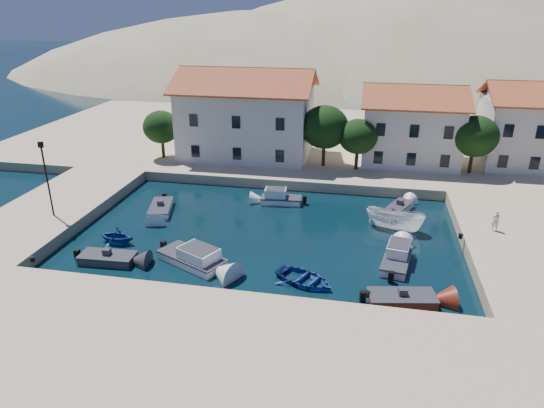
{
  "coord_description": "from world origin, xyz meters",
  "views": [
    {
      "loc": [
        7.14,
        -24.33,
        17.16
      ],
      "look_at": [
        0.14,
        11.47,
        2.0
      ],
      "focal_mm": 32.0,
      "sensor_mm": 36.0,
      "label": 1
    }
  ],
  "objects_px": {
    "building_left": "(246,112)",
    "rowboat_south": "(304,282)",
    "boat_east": "(394,229)",
    "pedestrian": "(495,221)",
    "building_right": "(529,124)",
    "cabin_cruiser_south": "(192,257)",
    "cabin_cruiser_east": "(397,259)",
    "building_mid": "(411,123)",
    "lamppost": "(46,172)"
  },
  "relations": [
    {
      "from": "building_left",
      "to": "rowboat_south",
      "type": "height_order",
      "value": "building_left"
    },
    {
      "from": "boat_east",
      "to": "pedestrian",
      "type": "height_order",
      "value": "pedestrian"
    },
    {
      "from": "building_right",
      "to": "cabin_cruiser_south",
      "type": "height_order",
      "value": "building_right"
    },
    {
      "from": "rowboat_south",
      "to": "pedestrian",
      "type": "xyz_separation_m",
      "value": [
        13.51,
        8.66,
        1.81
      ]
    },
    {
      "from": "building_left",
      "to": "cabin_cruiser_east",
      "type": "distance_m",
      "value": 27.07
    },
    {
      "from": "building_left",
      "to": "boat_east",
      "type": "relative_size",
      "value": 3.03
    },
    {
      "from": "cabin_cruiser_east",
      "to": "building_right",
      "type": "bearing_deg",
      "value": -20.76
    },
    {
      "from": "building_left",
      "to": "building_mid",
      "type": "xyz_separation_m",
      "value": [
        18.0,
        1.0,
        -0.71
      ]
    },
    {
      "from": "building_right",
      "to": "cabin_cruiser_south",
      "type": "xyz_separation_m",
      "value": [
        -28.27,
        -25.67,
        -5.0
      ]
    },
    {
      "from": "rowboat_south",
      "to": "boat_east",
      "type": "distance_m",
      "value": 11.38
    },
    {
      "from": "boat_east",
      "to": "building_right",
      "type": "bearing_deg",
      "value": -21.07
    },
    {
      "from": "cabin_cruiser_east",
      "to": "boat_east",
      "type": "relative_size",
      "value": 0.94
    },
    {
      "from": "cabin_cruiser_east",
      "to": "boat_east",
      "type": "height_order",
      "value": "cabin_cruiser_east"
    },
    {
      "from": "boat_east",
      "to": "pedestrian",
      "type": "bearing_deg",
      "value": -79.11
    },
    {
      "from": "pedestrian",
      "to": "building_left",
      "type": "bearing_deg",
      "value": -36.42
    },
    {
      "from": "pedestrian",
      "to": "lamppost",
      "type": "bearing_deg",
      "value": 4.44
    },
    {
      "from": "lamppost",
      "to": "cabin_cruiser_south",
      "type": "distance_m",
      "value": 14.38
    },
    {
      "from": "building_mid",
      "to": "pedestrian",
      "type": "relative_size",
      "value": 6.49
    },
    {
      "from": "lamppost",
      "to": "pedestrian",
      "type": "relative_size",
      "value": 3.85
    },
    {
      "from": "building_left",
      "to": "building_right",
      "type": "distance_m",
      "value": 30.07
    },
    {
      "from": "building_mid",
      "to": "building_right",
      "type": "bearing_deg",
      "value": 4.76
    },
    {
      "from": "pedestrian",
      "to": "cabin_cruiser_east",
      "type": "bearing_deg",
      "value": 32.27
    },
    {
      "from": "building_left",
      "to": "building_right",
      "type": "height_order",
      "value": "building_left"
    },
    {
      "from": "lamppost",
      "to": "cabin_cruiser_south",
      "type": "bearing_deg",
      "value": -15.49
    },
    {
      "from": "boat_east",
      "to": "cabin_cruiser_south",
      "type": "bearing_deg",
      "value": 138.65
    },
    {
      "from": "building_right",
      "to": "lamppost",
      "type": "relative_size",
      "value": 1.52
    },
    {
      "from": "building_right",
      "to": "rowboat_south",
      "type": "xyz_separation_m",
      "value": [
        -20.07,
        -26.74,
        -5.47
      ]
    },
    {
      "from": "building_left",
      "to": "rowboat_south",
      "type": "relative_size",
      "value": 3.55
    },
    {
      "from": "rowboat_south",
      "to": "boat_east",
      "type": "relative_size",
      "value": 0.85
    },
    {
      "from": "building_mid",
      "to": "boat_east",
      "type": "relative_size",
      "value": 2.17
    },
    {
      "from": "cabin_cruiser_south",
      "to": "lamppost",
      "type": "bearing_deg",
      "value": -169.1
    },
    {
      "from": "pedestrian",
      "to": "building_mid",
      "type": "bearing_deg",
      "value": -74.31
    },
    {
      "from": "boat_east",
      "to": "rowboat_south",
      "type": "bearing_deg",
      "value": 165.27
    },
    {
      "from": "rowboat_south",
      "to": "lamppost",
      "type": "bearing_deg",
      "value": 103.35
    },
    {
      "from": "cabin_cruiser_east",
      "to": "boat_east",
      "type": "bearing_deg",
      "value": 9.77
    },
    {
      "from": "building_right",
      "to": "cabin_cruiser_south",
      "type": "bearing_deg",
      "value": -137.76
    },
    {
      "from": "building_mid",
      "to": "pedestrian",
      "type": "xyz_separation_m",
      "value": [
        5.43,
        -17.08,
        -3.41
      ]
    },
    {
      "from": "rowboat_south",
      "to": "building_left",
      "type": "bearing_deg",
      "value": 47.68
    },
    {
      "from": "building_right",
      "to": "pedestrian",
      "type": "relative_size",
      "value": 5.84
    },
    {
      "from": "building_mid",
      "to": "cabin_cruiser_south",
      "type": "distance_m",
      "value": 29.93
    },
    {
      "from": "boat_east",
      "to": "lamppost",
      "type": "bearing_deg",
      "value": 117.94
    },
    {
      "from": "rowboat_south",
      "to": "boat_east",
      "type": "bearing_deg",
      "value": -6.9
    },
    {
      "from": "building_left",
      "to": "cabin_cruiser_south",
      "type": "xyz_separation_m",
      "value": [
        1.73,
        -23.67,
        -5.46
      ]
    },
    {
      "from": "building_left",
      "to": "building_right",
      "type": "xyz_separation_m",
      "value": [
        30.0,
        2.0,
        -0.46
      ]
    },
    {
      "from": "cabin_cruiser_south",
      "to": "pedestrian",
      "type": "bearing_deg",
      "value": 45.67
    },
    {
      "from": "building_mid",
      "to": "lamppost",
      "type": "height_order",
      "value": "building_mid"
    },
    {
      "from": "building_right",
      "to": "boat_east",
      "type": "height_order",
      "value": "building_right"
    },
    {
      "from": "boat_east",
      "to": "cabin_cruiser_east",
      "type": "bearing_deg",
      "value": -162.66
    },
    {
      "from": "cabin_cruiser_south",
      "to": "boat_east",
      "type": "distance_m",
      "value": 16.69
    },
    {
      "from": "building_mid",
      "to": "pedestrian",
      "type": "bearing_deg",
      "value": -72.35
    }
  ]
}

